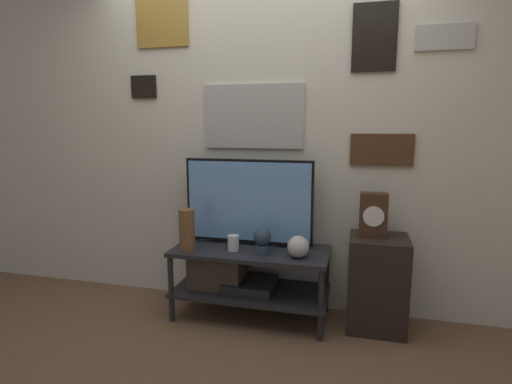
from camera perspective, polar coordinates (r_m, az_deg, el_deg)
name	(u,v)px	position (r m, az deg, el deg)	size (l,w,h in m)	color
ground_plane	(240,335)	(2.88, -2.34, -19.76)	(12.00, 12.00, 0.00)	brown
wall_back	(261,131)	(3.07, 0.67, 8.67)	(6.40, 0.08, 2.70)	beige
media_console	(239,273)	(3.01, -2.45, -11.52)	(1.13, 0.49, 0.52)	#232326
television	(248,201)	(2.95, -1.09, -1.35)	(0.96, 0.05, 0.64)	black
vase_round_glass	(298,247)	(2.74, 6.06, -7.78)	(0.15, 0.15, 0.15)	beige
vase_tall_ceramic	(187,230)	(2.90, -9.85, -5.34)	(0.11, 0.11, 0.30)	brown
candle_jar	(233,243)	(2.88, -3.25, -7.27)	(0.08, 0.08, 0.11)	silver
decorative_bust	(262,238)	(2.80, 0.90, -6.66)	(0.13, 0.13, 0.19)	#2D4251
side_table	(377,283)	(2.96, 16.91, -12.30)	(0.39, 0.37, 0.65)	black
mantel_clock	(373,215)	(2.83, 16.41, -3.14)	(0.18, 0.11, 0.30)	#422819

